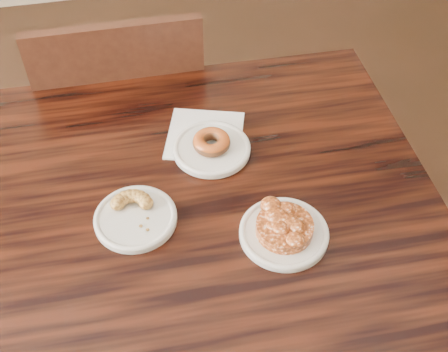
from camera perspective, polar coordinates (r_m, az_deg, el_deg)
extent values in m
cube|color=black|center=(1.45, -1.15, -12.71)|extent=(0.96, 0.96, 0.75)
cube|color=white|center=(1.28, -1.94, 4.17)|extent=(0.21, 0.21, 0.00)
cylinder|color=white|center=(1.24, -1.26, 2.78)|extent=(0.17, 0.17, 0.01)
cylinder|color=silver|center=(1.12, -8.97, -4.28)|extent=(0.16, 0.16, 0.01)
cylinder|color=silver|center=(1.09, 6.09, -5.81)|extent=(0.17, 0.17, 0.01)
torus|color=#913815|center=(1.22, -1.28, 3.46)|extent=(0.08, 0.08, 0.03)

